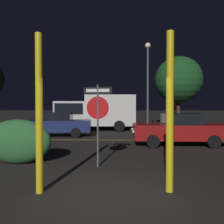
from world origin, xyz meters
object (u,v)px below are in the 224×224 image
at_px(passing_car_3, 179,129).
at_px(street_lamp, 148,73).
at_px(stop_sign, 98,109).
at_px(yellow_pole_right, 170,112).
at_px(yellow_pole_left, 39,113).
at_px(hedge_bush_1, 18,141).
at_px(passing_car_2, 56,124).
at_px(tree_1, 178,80).
at_px(delivery_truck, 95,111).

xyz_separation_m(passing_car_3, street_lamp, (-0.56, 7.07, 3.89)).
distance_m(stop_sign, yellow_pole_right, 2.61).
bearing_deg(yellow_pole_left, hedge_bush_1, 123.27).
bearing_deg(passing_car_2, yellow_pole_right, -155.61).
relative_size(hedge_bush_1, street_lamp, 0.31).
bearing_deg(tree_1, yellow_pole_right, -105.98).
height_order(yellow_pole_right, hedge_bush_1, yellow_pole_right).
bearing_deg(stop_sign, passing_car_3, 55.55).
height_order(yellow_pole_right, tree_1, tree_1).
xyz_separation_m(hedge_bush_1, tree_1, (9.22, 14.54, 3.79)).
bearing_deg(passing_car_2, hedge_bush_1, -178.67).
distance_m(stop_sign, street_lamp, 11.89).
height_order(stop_sign, passing_car_3, stop_sign).
relative_size(yellow_pole_left, yellow_pole_right, 0.98).
relative_size(hedge_bush_1, passing_car_3, 0.49).
bearing_deg(yellow_pole_right, passing_car_2, 119.24).
distance_m(hedge_bush_1, delivery_truck, 10.70).
distance_m(yellow_pole_right, hedge_bush_1, 5.06).
height_order(hedge_bush_1, delivery_truck, delivery_truck).
distance_m(street_lamp, tree_1, 5.14).
height_order(hedge_bush_1, street_lamp, street_lamp).
distance_m(yellow_pole_right, passing_car_3, 6.37).
distance_m(yellow_pole_left, yellow_pole_right, 2.82).
height_order(passing_car_3, delivery_truck, delivery_truck).
distance_m(stop_sign, passing_car_2, 8.09).
xyz_separation_m(yellow_pole_right, passing_car_2, (-5.15, 9.21, -0.98)).
xyz_separation_m(stop_sign, street_lamp, (3.05, 11.13, 2.87)).
bearing_deg(passing_car_3, tree_1, -14.33).
bearing_deg(hedge_bush_1, tree_1, 57.62).
bearing_deg(street_lamp, passing_car_3, -85.46).
xyz_separation_m(stop_sign, hedge_bush_1, (-2.66, 0.34, -1.06)).
bearing_deg(tree_1, street_lamp, -133.14).
xyz_separation_m(hedge_bush_1, passing_car_2, (-0.75, 6.93, 0.04)).
bearing_deg(delivery_truck, passing_car_3, -147.33).
bearing_deg(street_lamp, yellow_pole_right, -95.70).
bearing_deg(passing_car_3, stop_sign, 139.29).
distance_m(yellow_pole_right, tree_1, 17.72).
bearing_deg(street_lamp, stop_sign, -105.34).
xyz_separation_m(stop_sign, yellow_pole_left, (-1.06, -2.09, -0.07)).
bearing_deg(tree_1, passing_car_3, -105.26).
relative_size(yellow_pole_right, passing_car_3, 0.77).
height_order(yellow_pole_left, tree_1, tree_1).
height_order(yellow_pole_right, street_lamp, street_lamp).
xyz_separation_m(yellow_pole_right, street_lamp, (1.31, 13.08, 2.91)).
bearing_deg(stop_sign, yellow_pole_left, -109.81).
bearing_deg(street_lamp, delivery_truck, -177.06).
bearing_deg(tree_1, delivery_truck, -153.04).
xyz_separation_m(hedge_bush_1, passing_car_3, (6.27, 3.73, 0.04)).
bearing_deg(yellow_pole_right, tree_1, 74.02).
xyz_separation_m(yellow_pole_right, passing_car_3, (1.87, 6.01, -0.98)).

